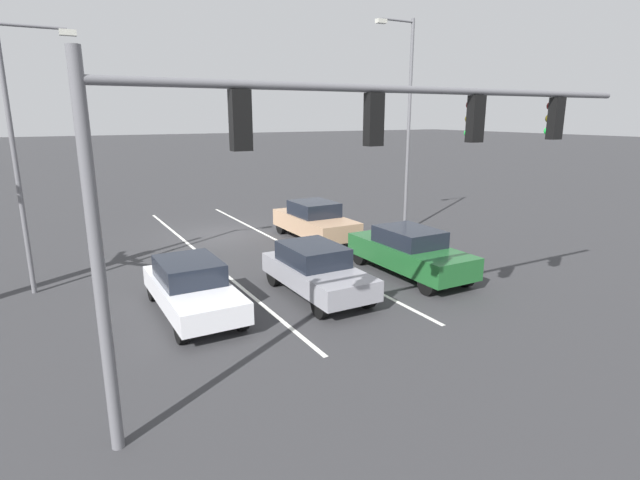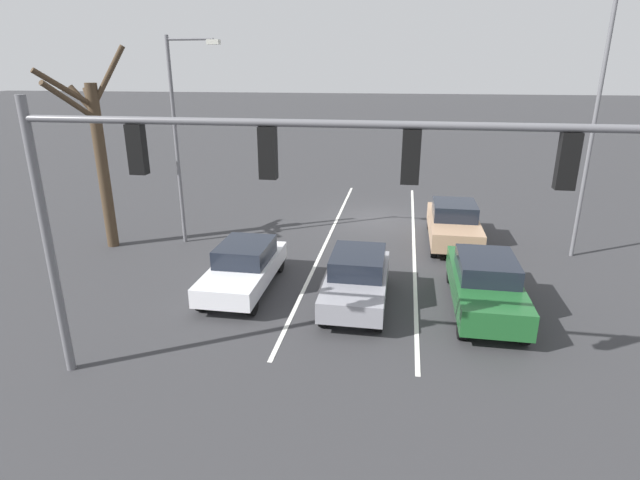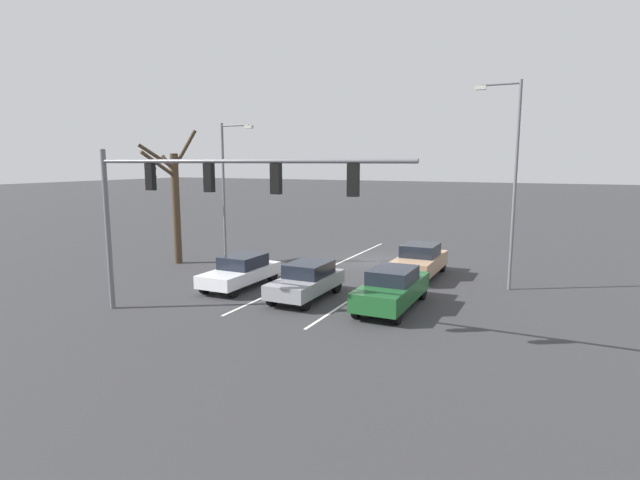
{
  "view_description": "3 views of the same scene",
  "coord_description": "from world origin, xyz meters",
  "px_view_note": "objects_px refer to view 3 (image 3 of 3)",
  "views": [
    {
      "loc": [
        6.77,
        20.99,
        5.2
      ],
      "look_at": [
        0.33,
        9.56,
        1.9
      ],
      "focal_mm": 28.0,
      "sensor_mm": 36.0,
      "label": 1
    },
    {
      "loc": [
        -1.13,
        22.15,
        6.58
      ],
      "look_at": [
        1.03,
        9.23,
        2.05
      ],
      "focal_mm": 28.0,
      "sensor_mm": 36.0,
      "label": 2
    },
    {
      "loc": [
        -9.22,
        26.74,
        5.62
      ],
      "look_at": [
        0.38,
        6.73,
        2.15
      ],
      "focal_mm": 28.0,
      "sensor_mm": 36.0,
      "label": 3
    }
  ],
  "objects_px": {
    "car_tan_leftlane_second": "(420,260)",
    "street_lamp_right_shoulder": "(227,184)",
    "car_darkgreen_leftlane_front": "(392,288)",
    "traffic_signal_gantry": "(197,191)",
    "bare_tree_near": "(174,197)",
    "street_lamp_left_shoulder": "(511,173)",
    "car_gray_midlane_front": "(307,280)",
    "car_white_rightlane_front": "(241,271)"
  },
  "relations": [
    {
      "from": "car_tan_leftlane_second",
      "to": "street_lamp_left_shoulder",
      "type": "bearing_deg",
      "value": 169.48
    },
    {
      "from": "car_gray_midlane_front",
      "to": "street_lamp_right_shoulder",
      "type": "distance_m",
      "value": 9.06
    },
    {
      "from": "car_darkgreen_leftlane_front",
      "to": "traffic_signal_gantry",
      "type": "xyz_separation_m",
      "value": [
        5.48,
        4.71,
        3.86
      ]
    },
    {
      "from": "car_gray_midlane_front",
      "to": "street_lamp_right_shoulder",
      "type": "xyz_separation_m",
      "value": [
        7.07,
        -4.32,
        3.68
      ]
    },
    {
      "from": "car_tan_leftlane_second",
      "to": "street_lamp_right_shoulder",
      "type": "relative_size",
      "value": 0.6
    },
    {
      "from": "bare_tree_near",
      "to": "car_darkgreen_leftlane_front",
      "type": "bearing_deg",
      "value": 166.85
    },
    {
      "from": "street_lamp_left_shoulder",
      "to": "bare_tree_near",
      "type": "distance_m",
      "value": 17.36
    },
    {
      "from": "traffic_signal_gantry",
      "to": "car_darkgreen_leftlane_front",
      "type": "bearing_deg",
      "value": -139.33
    },
    {
      "from": "car_darkgreen_leftlane_front",
      "to": "car_tan_leftlane_second",
      "type": "bearing_deg",
      "value": -86.0
    },
    {
      "from": "street_lamp_right_shoulder",
      "to": "street_lamp_left_shoulder",
      "type": "distance_m",
      "value": 14.4
    },
    {
      "from": "car_gray_midlane_front",
      "to": "bare_tree_near",
      "type": "xyz_separation_m",
      "value": [
        9.91,
        -3.35,
        2.92
      ]
    },
    {
      "from": "street_lamp_right_shoulder",
      "to": "car_white_rightlane_front",
      "type": "bearing_deg",
      "value": 131.88
    },
    {
      "from": "car_tan_leftlane_second",
      "to": "traffic_signal_gantry",
      "type": "relative_size",
      "value": 0.38
    },
    {
      "from": "car_white_rightlane_front",
      "to": "street_lamp_left_shoulder",
      "type": "relative_size",
      "value": 0.48
    },
    {
      "from": "car_white_rightlane_front",
      "to": "street_lamp_right_shoulder",
      "type": "relative_size",
      "value": 0.57
    },
    {
      "from": "car_tan_leftlane_second",
      "to": "traffic_signal_gantry",
      "type": "bearing_deg",
      "value": 64.13
    },
    {
      "from": "street_lamp_right_shoulder",
      "to": "bare_tree_near",
      "type": "relative_size",
      "value": 1.04
    },
    {
      "from": "car_tan_leftlane_second",
      "to": "street_lamp_left_shoulder",
      "type": "distance_m",
      "value": 5.99
    },
    {
      "from": "traffic_signal_gantry",
      "to": "bare_tree_near",
      "type": "xyz_separation_m",
      "value": [
        8.06,
        -7.87,
        -0.96
      ]
    },
    {
      "from": "street_lamp_left_shoulder",
      "to": "car_gray_midlane_front",
      "type": "bearing_deg",
      "value": 35.45
    },
    {
      "from": "car_gray_midlane_front",
      "to": "car_darkgreen_leftlane_front",
      "type": "relative_size",
      "value": 0.87
    },
    {
      "from": "car_gray_midlane_front",
      "to": "car_white_rightlane_front",
      "type": "bearing_deg",
      "value": -6.63
    },
    {
      "from": "car_darkgreen_leftlane_front",
      "to": "traffic_signal_gantry",
      "type": "distance_m",
      "value": 8.19
    },
    {
      "from": "traffic_signal_gantry",
      "to": "street_lamp_right_shoulder",
      "type": "bearing_deg",
      "value": -59.49
    },
    {
      "from": "car_darkgreen_leftlane_front",
      "to": "bare_tree_near",
      "type": "height_order",
      "value": "bare_tree_near"
    },
    {
      "from": "car_white_rightlane_front",
      "to": "car_tan_leftlane_second",
      "type": "relative_size",
      "value": 0.95
    },
    {
      "from": "car_gray_midlane_front",
      "to": "car_darkgreen_leftlane_front",
      "type": "bearing_deg",
      "value": -177.1
    },
    {
      "from": "car_gray_midlane_front",
      "to": "traffic_signal_gantry",
      "type": "relative_size",
      "value": 0.35
    },
    {
      "from": "street_lamp_right_shoulder",
      "to": "bare_tree_near",
      "type": "bearing_deg",
      "value": 18.94
    },
    {
      "from": "car_darkgreen_leftlane_front",
      "to": "car_tan_leftlane_second",
      "type": "relative_size",
      "value": 1.04
    },
    {
      "from": "car_gray_midlane_front",
      "to": "traffic_signal_gantry",
      "type": "xyz_separation_m",
      "value": [
        1.85,
        4.53,
        3.88
      ]
    },
    {
      "from": "car_tan_leftlane_second",
      "to": "bare_tree_near",
      "type": "xyz_separation_m",
      "value": [
        13.13,
        2.6,
        2.88
      ]
    },
    {
      "from": "car_darkgreen_leftlane_front",
      "to": "street_lamp_right_shoulder",
      "type": "height_order",
      "value": "street_lamp_right_shoulder"
    },
    {
      "from": "car_darkgreen_leftlane_front",
      "to": "car_gray_midlane_front",
      "type": "bearing_deg",
      "value": 2.9
    },
    {
      "from": "traffic_signal_gantry",
      "to": "bare_tree_near",
      "type": "relative_size",
      "value": 1.63
    },
    {
      "from": "street_lamp_right_shoulder",
      "to": "street_lamp_left_shoulder",
      "type": "bearing_deg",
      "value": -176.54
    },
    {
      "from": "car_gray_midlane_front",
      "to": "car_darkgreen_leftlane_front",
      "type": "xyz_separation_m",
      "value": [
        -3.63,
        -0.18,
        0.03
      ]
    },
    {
      "from": "car_gray_midlane_front",
      "to": "street_lamp_left_shoulder",
      "type": "height_order",
      "value": "street_lamp_left_shoulder"
    },
    {
      "from": "car_tan_leftlane_second",
      "to": "street_lamp_right_shoulder",
      "type": "bearing_deg",
      "value": 8.96
    },
    {
      "from": "car_gray_midlane_front",
      "to": "car_tan_leftlane_second",
      "type": "distance_m",
      "value": 6.76
    },
    {
      "from": "car_white_rightlane_front",
      "to": "car_darkgreen_leftlane_front",
      "type": "distance_m",
      "value": 7.19
    },
    {
      "from": "car_gray_midlane_front",
      "to": "bare_tree_near",
      "type": "relative_size",
      "value": 0.56
    }
  ]
}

